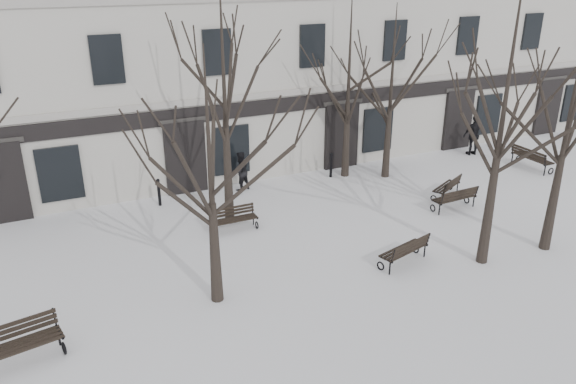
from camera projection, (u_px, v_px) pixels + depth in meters
ground at (370, 263)px, 17.16m from camera, size 100.00×100.00×0.00m
building at (224, 32)px, 25.92m from camera, size 40.40×10.20×11.40m
tree_1 at (209, 151)px, 13.70m from camera, size 4.78×4.78×6.83m
tree_2 at (508, 86)px, 15.19m from camera, size 6.08×6.08×8.69m
tree_3 at (572, 105)px, 16.28m from camera, size 5.25×5.25×7.51m
tree_4 at (223, 65)px, 17.84m from camera, size 6.14×6.14×8.78m
tree_5 at (349, 63)px, 22.36m from camera, size 5.35×5.35×7.65m
tree_6 at (392, 72)px, 22.40m from camera, size 4.97×4.97×7.10m
bench_0 at (16, 344)px, 12.71m from camera, size 2.05×1.06×0.99m
bench_1 at (405, 250)px, 16.93m from camera, size 1.83×1.06×0.88m
bench_2 at (455, 198)px, 20.68m from camera, size 1.78×0.71×0.88m
bench_3 at (233, 218)px, 19.12m from camera, size 1.62×0.59×0.81m
bench_4 at (448, 186)px, 21.83m from camera, size 1.65×1.21×0.80m
bench_5 at (531, 157)px, 24.76m from camera, size 0.71×1.94×0.98m
bollard_a at (159, 191)px, 21.01m from camera, size 0.14×0.14×1.08m
bollard_b at (331, 164)px, 23.79m from camera, size 0.14×0.14×1.09m
pedestrian_b at (241, 190)px, 22.68m from camera, size 0.92×0.80×1.59m
pedestrian_c at (472, 154)px, 26.79m from camera, size 1.20×0.68×1.92m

